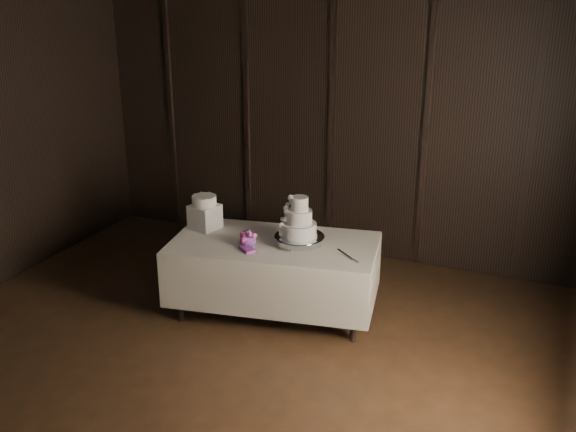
{
  "coord_description": "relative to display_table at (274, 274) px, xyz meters",
  "views": [
    {
      "loc": [
        2.48,
        -3.49,
        3.12
      ],
      "look_at": [
        0.21,
        1.73,
        1.05
      ],
      "focal_mm": 40.0,
      "sensor_mm": 36.0,
      "label": 1
    }
  ],
  "objects": [
    {
      "name": "cake_knife",
      "position": [
        0.74,
        -0.02,
        0.35
      ],
      "size": [
        0.3,
        0.26,
        0.01
      ],
      "primitive_type": "cube",
      "rotation": [
        0.0,
        0.0,
        -0.7
      ],
      "color": "silver",
      "rests_on": "display_table"
    },
    {
      "name": "cake_stand",
      "position": [
        0.25,
        0.04,
        0.39
      ],
      "size": [
        0.57,
        0.57,
        0.09
      ],
      "primitive_type": "cylinder",
      "rotation": [
        0.0,
        0.0,
        -0.2
      ],
      "color": "silver",
      "rests_on": "display_table"
    },
    {
      "name": "wedding_cake",
      "position": [
        0.22,
        0.02,
        0.59
      ],
      "size": [
        0.37,
        0.33,
        0.39
      ],
      "rotation": [
        0.0,
        0.0,
        0.27
      ],
      "color": "white",
      "rests_on": "cake_stand"
    },
    {
      "name": "bouquet",
      "position": [
        -0.19,
        -0.18,
        0.4
      ],
      "size": [
        0.46,
        0.48,
        0.18
      ],
      "primitive_type": null,
      "rotation": [
        0.0,
        0.0,
        -0.66
      ],
      "color": "#E76386",
      "rests_on": "display_table"
    },
    {
      "name": "display_table",
      "position": [
        0.0,
        0.0,
        0.0
      ],
      "size": [
        2.15,
        1.38,
        0.76
      ],
      "rotation": [
        0.0,
        0.0,
        0.18
      ],
      "color": "beige",
      "rests_on": "ground"
    },
    {
      "name": "box_pedestal",
      "position": [
        -0.8,
        0.06,
        0.47
      ],
      "size": [
        0.31,
        0.31,
        0.25
      ],
      "primitive_type": "cube",
      "rotation": [
        0.0,
        0.0,
        -0.21
      ],
      "color": "white",
      "rests_on": "display_table"
    },
    {
      "name": "small_cake",
      "position": [
        -0.8,
        0.06,
        0.64
      ],
      "size": [
        0.26,
        0.26,
        0.1
      ],
      "primitive_type": "cylinder",
      "rotation": [
        0.0,
        0.0,
        0.07
      ],
      "color": "white",
      "rests_on": "box_pedestal"
    },
    {
      "name": "room",
      "position": [
        -0.06,
        -1.73,
        1.08
      ],
      "size": [
        6.08,
        7.08,
        3.08
      ],
      "color": "black",
      "rests_on": "ground"
    }
  ]
}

